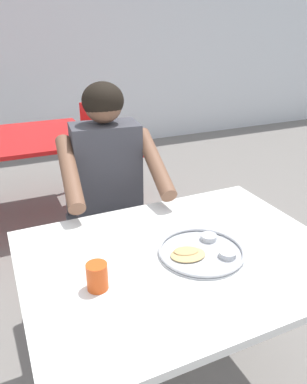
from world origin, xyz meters
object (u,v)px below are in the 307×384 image
(table_foreground, at_px, (181,270))
(chair_foreground, at_px, (104,209))
(drinking_cup, at_px, (97,276))
(diner_foreground, at_px, (111,187))
(table_background_red, at_px, (29,145))
(chair_red_right, at_px, (105,148))
(thali_tray, at_px, (201,251))

(table_foreground, xyz_separation_m, chair_foreground, (-0.04, 0.87, -0.14))
(drinking_cup, distance_m, diner_foreground, 0.77)
(drinking_cup, bearing_deg, chair_foreground, 72.07)
(table_background_red, height_order, chair_red_right, chair_red_right)
(table_background_red, relative_size, chair_red_right, 1.03)
(table_foreground, height_order, thali_tray, thali_tray)
(drinking_cup, bearing_deg, table_background_red, 89.11)
(chair_foreground, relative_size, table_background_red, 0.95)
(thali_tray, xyz_separation_m, diner_foreground, (-0.13, 0.68, 0.01))
(diner_foreground, bearing_deg, chair_red_right, 74.13)
(table_foreground, xyz_separation_m, thali_tray, (0.07, -0.03, 0.08))
(thali_tray, height_order, drinking_cup, drinking_cup)
(chair_red_right, bearing_deg, drinking_cup, -107.92)
(table_foreground, distance_m, thali_tray, 0.11)
(table_foreground, relative_size, chair_red_right, 1.28)
(table_background_red, bearing_deg, drinking_cup, -90.89)
(diner_foreground, relative_size, chair_red_right, 1.40)
(table_foreground, bearing_deg, drinking_cup, -170.13)
(drinking_cup, height_order, table_background_red, drinking_cup)
(table_foreground, distance_m, drinking_cup, 0.36)
(table_foreground, xyz_separation_m, drinking_cup, (-0.34, -0.06, 0.12))
(chair_foreground, distance_m, table_background_red, 1.14)
(drinking_cup, distance_m, chair_foreground, 1.01)
(chair_red_right, bearing_deg, thali_tray, -97.13)
(thali_tray, height_order, chair_red_right, chair_red_right)
(chair_red_right, bearing_deg, chair_foreground, -107.91)
(thali_tray, xyz_separation_m, table_background_red, (-0.38, 2.00, -0.11))
(table_background_red, bearing_deg, diner_foreground, -79.24)
(diner_foreground, bearing_deg, table_background_red, 100.76)
(diner_foreground, height_order, table_background_red, diner_foreground)
(table_foreground, relative_size, thali_tray, 3.60)
(chair_foreground, bearing_deg, diner_foreground, -94.91)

